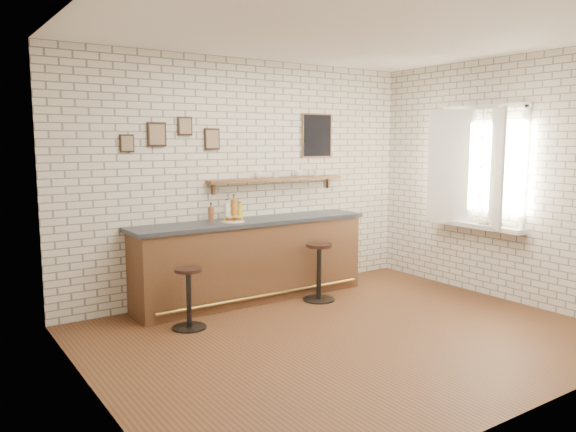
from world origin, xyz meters
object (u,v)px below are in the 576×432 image
(bitters_bottle_amber, at_px, (234,209))
(bar_stool_left, at_px, (189,296))
(bar_counter, at_px, (252,260))
(bitters_bottle_white, at_px, (227,211))
(shelf_cup_c, at_px, (298,173))
(book_lower, at_px, (487,224))
(shelf_cup_b, at_px, (276,175))
(ciabatta_sandwich, at_px, (233,218))
(book_upper, at_px, (488,223))
(condiment_bottle_yellow, at_px, (240,212))
(bitters_bottle_brown, at_px, (211,214))
(shelf_cup_a, at_px, (259,175))
(bar_stool_right, at_px, (319,270))
(shelf_cup_d, at_px, (316,173))
(sandwich_plate, at_px, (233,221))

(bitters_bottle_amber, distance_m, bar_stool_left, 1.45)
(bar_counter, bearing_deg, bitters_bottle_white, 149.10)
(shelf_cup_c, height_order, book_lower, shelf_cup_c)
(shelf_cup_b, bearing_deg, bar_stool_left, 145.82)
(bar_counter, height_order, ciabatta_sandwich, ciabatta_sandwich)
(shelf_cup_b, height_order, shelf_cup_c, shelf_cup_c)
(bitters_bottle_white, relative_size, shelf_cup_b, 2.87)
(book_upper, bearing_deg, bar_counter, 162.90)
(condiment_bottle_yellow, distance_m, shelf_cup_c, 1.02)
(bitters_bottle_white, xyz_separation_m, condiment_bottle_yellow, (0.18, 0.00, -0.02))
(bar_counter, height_order, book_upper, bar_counter)
(bitters_bottle_brown, height_order, shelf_cup_a, shelf_cup_a)
(condiment_bottle_yellow, distance_m, bar_stool_left, 1.49)
(bitters_bottle_white, bearing_deg, bar_stool_right, -36.01)
(shelf_cup_a, xyz_separation_m, shelf_cup_d, (0.92, 0.00, -0.00))
(shelf_cup_d, bearing_deg, shelf_cup_a, 176.50)
(shelf_cup_c, xyz_separation_m, book_upper, (1.65, -1.79, -0.59))
(bitters_bottle_white, distance_m, bar_stool_right, 1.35)
(bar_stool_left, bearing_deg, condiment_bottle_yellow, 35.38)
(shelf_cup_a, relative_size, book_upper, 0.56)
(shelf_cup_a, bearing_deg, bar_counter, -174.73)
(bar_counter, distance_m, book_upper, 2.99)
(bitters_bottle_white, distance_m, shelf_cup_c, 1.19)
(bitters_bottle_brown, bearing_deg, sandwich_plate, -44.96)
(ciabatta_sandwich, bearing_deg, book_lower, -29.07)
(bitters_bottle_brown, bearing_deg, bitters_bottle_white, 0.00)
(shelf_cup_a, bearing_deg, shelf_cup_b, -36.55)
(bitters_bottle_amber, height_order, book_lower, bitters_bottle_amber)
(sandwich_plate, distance_m, shelf_cup_a, 0.77)
(sandwich_plate, distance_m, bar_stool_right, 1.24)
(ciabatta_sandwich, xyz_separation_m, shelf_cup_a, (0.50, 0.24, 0.49))
(shelf_cup_b, relative_size, book_upper, 0.45)
(bar_stool_left, relative_size, shelf_cup_a, 5.85)
(bitters_bottle_brown, relative_size, bar_stool_left, 0.35)
(shelf_cup_a, bearing_deg, ciabatta_sandwich, 168.61)
(shelf_cup_b, xyz_separation_m, shelf_cup_d, (0.66, 0.00, 0.00))
(bitters_bottle_amber, xyz_separation_m, bar_stool_left, (-0.96, -0.74, -0.79))
(bitters_bottle_brown, height_order, shelf_cup_b, shelf_cup_b)
(book_upper, bearing_deg, bar_stool_left, 179.93)
(shelf_cup_a, height_order, book_lower, shelf_cup_a)
(bitters_bottle_white, xyz_separation_m, bar_stool_left, (-0.86, -0.74, -0.77))
(shelf_cup_b, bearing_deg, bar_stool_right, -136.38)
(bitters_bottle_brown, height_order, shelf_cup_c, shelf_cup_c)
(ciabatta_sandwich, xyz_separation_m, shelf_cup_b, (0.76, 0.24, 0.49))
(bar_stool_left, bearing_deg, shelf_cup_b, 26.12)
(bitters_bottle_brown, relative_size, book_upper, 1.15)
(shelf_cup_b, xyz_separation_m, book_lower, (2.01, -1.78, -0.60))
(bitters_bottle_white, distance_m, condiment_bottle_yellow, 0.18)
(bar_counter, relative_size, bitters_bottle_amber, 9.92)
(sandwich_plate, xyz_separation_m, book_lower, (2.78, -1.54, -0.08))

